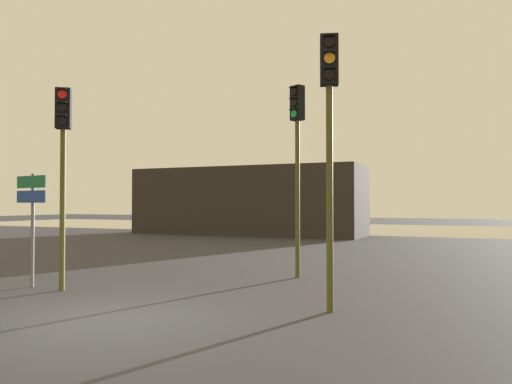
{
  "coord_description": "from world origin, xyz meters",
  "views": [
    {
      "loc": [
        5.64,
        -6.38,
        1.92
      ],
      "look_at": [
        0.5,
        5.0,
        2.2
      ],
      "focal_mm": 35.0,
      "sensor_mm": 36.0,
      "label": 1
    }
  ],
  "objects_px": {
    "direction_sign_post": "(32,209)",
    "traffic_light_near_right": "(329,120)",
    "distant_building": "(247,201)",
    "traffic_light_near_left": "(63,150)",
    "traffic_light_center": "(297,145)"
  },
  "relations": [
    {
      "from": "distant_building",
      "to": "direction_sign_post",
      "type": "height_order",
      "value": "distant_building"
    },
    {
      "from": "distant_building",
      "to": "traffic_light_near_right",
      "type": "bearing_deg",
      "value": -60.74
    },
    {
      "from": "direction_sign_post",
      "to": "traffic_light_near_right",
      "type": "bearing_deg",
      "value": -167.85
    },
    {
      "from": "distant_building",
      "to": "direction_sign_post",
      "type": "distance_m",
      "value": 19.7
    },
    {
      "from": "distant_building",
      "to": "direction_sign_post",
      "type": "bearing_deg",
      "value": -79.11
    },
    {
      "from": "traffic_light_near_left",
      "to": "direction_sign_post",
      "type": "bearing_deg",
      "value": -37.69
    },
    {
      "from": "traffic_light_near_right",
      "to": "traffic_light_center",
      "type": "bearing_deg",
      "value": -80.75
    },
    {
      "from": "traffic_light_near_right",
      "to": "direction_sign_post",
      "type": "bearing_deg",
      "value": -16.14
    },
    {
      "from": "traffic_light_near_left",
      "to": "traffic_light_near_right",
      "type": "xyz_separation_m",
      "value": [
        5.97,
        0.32,
        0.29
      ]
    },
    {
      "from": "direction_sign_post",
      "to": "traffic_light_near_left",
      "type": "bearing_deg",
      "value": -173.09
    },
    {
      "from": "distant_building",
      "to": "traffic_light_center",
      "type": "distance_m",
      "value": 17.84
    },
    {
      "from": "traffic_light_center",
      "to": "direction_sign_post",
      "type": "bearing_deg",
      "value": 59.8
    },
    {
      "from": "traffic_light_near_right",
      "to": "direction_sign_post",
      "type": "height_order",
      "value": "traffic_light_near_right"
    },
    {
      "from": "traffic_light_near_left",
      "to": "distant_building",
      "type": "bearing_deg",
      "value": -110.98
    },
    {
      "from": "traffic_light_center",
      "to": "traffic_light_near_left",
      "type": "distance_m",
      "value": 5.68
    }
  ]
}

